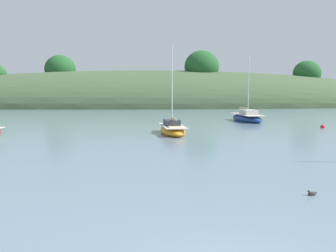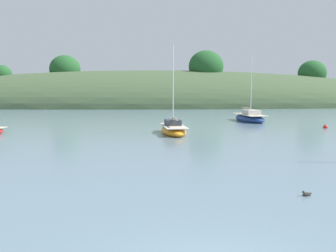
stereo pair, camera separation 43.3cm
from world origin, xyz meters
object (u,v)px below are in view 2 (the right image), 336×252
(sailboat_cream_ketch, at_px, (250,118))
(mooring_buoy_channel, at_px, (325,127))
(duck_lone_right, at_px, (306,194))
(sailboat_white_near, at_px, (173,129))

(sailboat_cream_ketch, distance_m, mooring_buoy_channel, 10.21)
(duck_lone_right, bearing_deg, sailboat_white_near, 100.53)
(sailboat_cream_ketch, bearing_deg, duck_lone_right, -102.04)
(mooring_buoy_channel, bearing_deg, sailboat_white_near, -165.71)
(sailboat_white_near, bearing_deg, sailboat_cream_ketch, 50.60)
(duck_lone_right, bearing_deg, sailboat_cream_ketch, 77.96)
(sailboat_cream_ketch, bearing_deg, mooring_buoy_channel, -57.59)
(sailboat_cream_ketch, distance_m, sailboat_white_near, 16.39)
(sailboat_cream_ketch, height_order, sailboat_white_near, sailboat_cream_ketch)
(sailboat_white_near, relative_size, duck_lone_right, 19.16)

